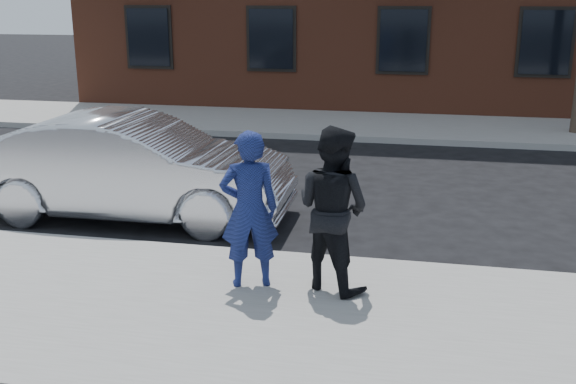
# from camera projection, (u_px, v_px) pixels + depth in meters

# --- Properties ---
(ground) EXTENTS (100.00, 100.00, 0.00)m
(ground) POSITION_uv_depth(u_px,v_px,m) (337.00, 323.00, 7.33)
(ground) COLOR black
(ground) RESTS_ON ground
(near_sidewalk) EXTENTS (50.00, 3.50, 0.15)m
(near_sidewalk) POSITION_uv_depth(u_px,v_px,m) (334.00, 328.00, 7.07)
(near_sidewalk) COLOR gray
(near_sidewalk) RESTS_ON ground
(near_curb) EXTENTS (50.00, 0.10, 0.15)m
(near_curb) POSITION_uv_depth(u_px,v_px,m) (353.00, 263.00, 8.76)
(near_curb) COLOR #999691
(near_curb) RESTS_ON ground
(far_sidewalk) EXTENTS (50.00, 3.50, 0.15)m
(far_sidewalk) POSITION_uv_depth(u_px,v_px,m) (393.00, 126.00, 17.88)
(far_sidewalk) COLOR gray
(far_sidewalk) RESTS_ON ground
(far_curb) EXTENTS (50.00, 0.10, 0.15)m
(far_curb) POSITION_uv_depth(u_px,v_px,m) (389.00, 140.00, 16.19)
(far_curb) COLOR #999691
(far_curb) RESTS_ON ground
(silver_sedan) EXTENTS (5.03, 1.83, 1.65)m
(silver_sedan) POSITION_uv_depth(u_px,v_px,m) (132.00, 168.00, 10.58)
(silver_sedan) COLOR silver
(silver_sedan) RESTS_ON ground
(man_hoodie) EXTENTS (0.78, 0.65, 1.85)m
(man_hoodie) POSITION_uv_depth(u_px,v_px,m) (249.00, 209.00, 7.70)
(man_hoodie) COLOR navy
(man_hoodie) RESTS_ON near_sidewalk
(man_peacoat) EXTENTS (1.16, 1.07, 1.91)m
(man_peacoat) POSITION_uv_depth(u_px,v_px,m) (333.00, 209.00, 7.63)
(man_peacoat) COLOR black
(man_peacoat) RESTS_ON near_sidewalk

